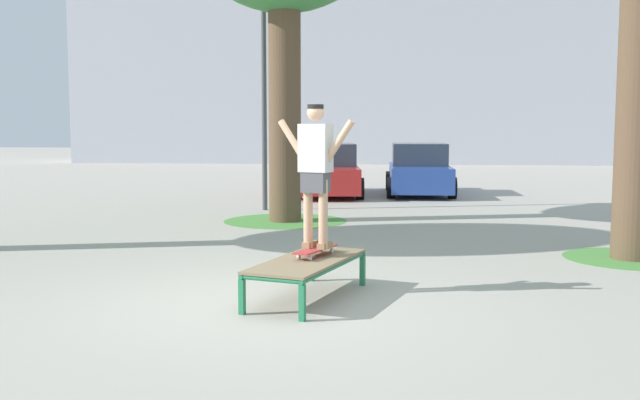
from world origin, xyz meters
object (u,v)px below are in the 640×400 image
(skater, at_px, (316,166))
(car_blue, at_px, (419,171))
(skate_box, at_px, (307,263))
(skateboard, at_px, (316,250))
(light_post, at_px, (264,48))
(car_red, at_px, (328,171))

(skater, bearing_deg, car_blue, 82.73)
(skate_box, bearing_deg, skater, 72.74)
(skateboard, xyz_separation_m, skater, (0.00, 0.00, 0.99))
(car_blue, bearing_deg, skater, -97.27)
(light_post, bearing_deg, car_red, 73.54)
(car_red, bearing_deg, car_blue, 12.11)
(skateboard, relative_size, skater, 0.48)
(skate_box, xyz_separation_m, skateboard, (0.07, 0.23, 0.12))
(skateboard, distance_m, skater, 0.99)
(car_blue, xyz_separation_m, light_post, (-3.82, -4.55, 3.13))
(light_post, bearing_deg, skater, -76.24)
(skate_box, height_order, light_post, light_post)
(skater, bearing_deg, light_post, 103.76)
(skateboard, height_order, car_blue, car_blue)
(skate_box, distance_m, skateboard, 0.27)
(skate_box, bearing_deg, skateboard, 72.77)
(skateboard, height_order, skater, skater)
(car_red, distance_m, car_blue, 2.71)
(skateboard, bearing_deg, car_blue, 82.73)
(skate_box, distance_m, car_blue, 13.61)
(car_blue, height_order, light_post, light_post)
(skateboard, xyz_separation_m, car_red, (-0.95, 12.69, 0.15))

